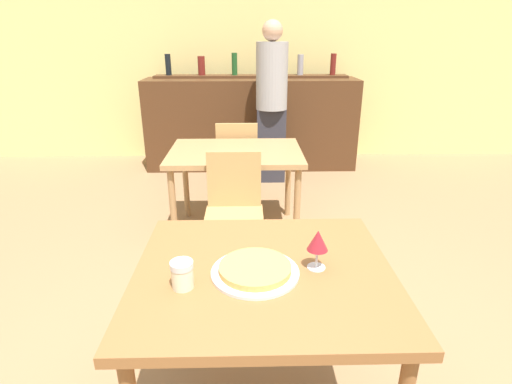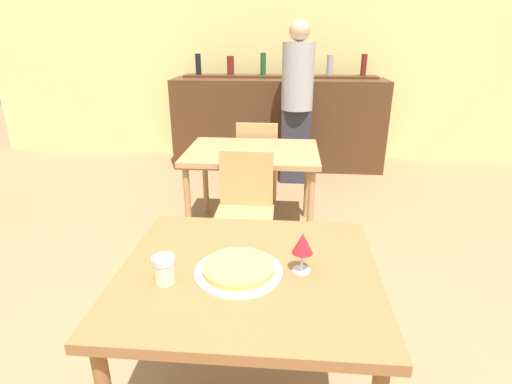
% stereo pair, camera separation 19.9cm
% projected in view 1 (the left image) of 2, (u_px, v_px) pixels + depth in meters
% --- Properties ---
extents(wall_back, '(8.00, 0.05, 2.80)m').
position_uv_depth(wall_back, '(251.00, 51.00, 5.20)').
color(wall_back, '#EAD684').
rests_on(wall_back, ground_plane).
extents(dining_table_near, '(0.98, 0.88, 0.76)m').
position_uv_depth(dining_table_near, '(264.00, 288.00, 1.55)').
color(dining_table_near, brown).
rests_on(dining_table_near, ground_plane).
extents(dining_table_far, '(1.06, 0.79, 0.73)m').
position_uv_depth(dining_table_far, '(236.00, 160.00, 3.24)').
color(dining_table_far, '#A87F51').
rests_on(dining_table_far, ground_plane).
extents(bar_counter, '(2.60, 0.56, 1.10)m').
position_uv_depth(bar_counter, '(251.00, 124.00, 5.04)').
color(bar_counter, '#4C2D19').
rests_on(bar_counter, ground_plane).
extents(bar_back_shelf, '(2.39, 0.24, 0.34)m').
position_uv_depth(bar_back_shelf, '(250.00, 73.00, 4.94)').
color(bar_back_shelf, '#4C2D19').
rests_on(bar_back_shelf, bar_counter).
extents(chair_far_side_front, '(0.40, 0.40, 0.85)m').
position_uv_depth(chair_far_side_front, '(234.00, 205.00, 2.77)').
color(chair_far_side_front, tan).
rests_on(chair_far_side_front, ground_plane).
extents(chair_far_side_back, '(0.40, 0.40, 0.85)m').
position_uv_depth(chair_far_side_back, '(237.00, 158.00, 3.83)').
color(chair_far_side_back, tan).
rests_on(chair_far_side_back, ground_plane).
extents(pizza_tray, '(0.33, 0.33, 0.04)m').
position_uv_depth(pizza_tray, '(255.00, 270.00, 1.49)').
color(pizza_tray, silver).
rests_on(pizza_tray, dining_table_near).
extents(cheese_shaker, '(0.08, 0.08, 0.10)m').
position_uv_depth(cheese_shaker, '(182.00, 274.00, 1.40)').
color(cheese_shaker, beige).
rests_on(cheese_shaker, dining_table_near).
extents(person_standing, '(0.34, 0.34, 1.75)m').
position_uv_depth(person_standing, '(272.00, 98.00, 4.36)').
color(person_standing, '#2D2D38').
rests_on(person_standing, ground_plane).
extents(wine_glass, '(0.08, 0.08, 0.16)m').
position_uv_depth(wine_glass, '(318.00, 241.00, 1.49)').
color(wine_glass, silver).
rests_on(wine_glass, dining_table_near).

